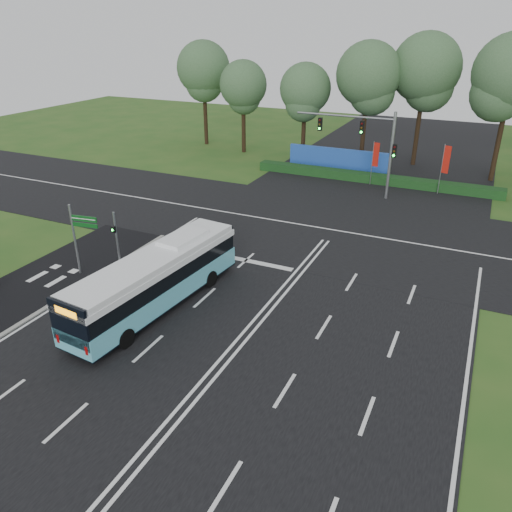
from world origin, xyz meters
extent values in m
plane|color=#28531B|center=(0.00, 0.00, 0.00)|extent=(120.00, 120.00, 0.00)
cube|color=black|center=(0.00, 0.00, 0.02)|extent=(20.00, 120.00, 0.04)
cube|color=black|center=(0.00, 12.00, 0.03)|extent=(120.00, 14.00, 0.05)
cube|color=black|center=(-12.50, -3.00, 0.03)|extent=(5.00, 18.00, 0.06)
cube|color=gray|center=(-10.10, -3.00, 0.06)|extent=(0.25, 18.00, 0.12)
cube|color=#56B4C9|center=(-5.01, -1.71, 0.98)|extent=(3.31, 11.13, 1.00)
cube|color=black|center=(-5.01, -1.71, 0.52)|extent=(3.29, 11.07, 0.27)
cube|color=black|center=(-5.01, -1.71, 1.89)|extent=(3.21, 10.95, 0.87)
cube|color=white|center=(-5.01, -1.71, 2.44)|extent=(3.31, 11.13, 0.32)
cube|color=white|center=(-5.01, -1.71, 2.76)|extent=(3.23, 10.68, 0.32)
cube|color=white|center=(-4.79, 0.56, 3.03)|extent=(1.71, 2.87, 0.23)
cube|color=black|center=(-5.53, -7.11, 1.94)|extent=(2.22, 0.33, 2.01)
cube|color=orange|center=(-5.53, -7.15, 2.58)|extent=(1.28, 0.18, 0.32)
cylinder|color=black|center=(-5.77, 1.48, 0.47)|extent=(0.34, 0.97, 0.95)
cylinder|color=black|center=(-3.66, 1.28, 0.47)|extent=(0.34, 0.97, 0.95)
cylinder|color=black|center=(-6.40, -5.07, 0.47)|extent=(0.34, 0.97, 0.95)
cylinder|color=black|center=(-4.28, -5.27, 0.47)|extent=(0.34, 0.97, 0.95)
cylinder|color=gray|center=(-10.20, 1.59, 1.63)|extent=(0.13, 0.13, 3.25)
cube|color=black|center=(-10.20, 1.41, 2.23)|extent=(0.30, 0.25, 0.37)
sphere|color=#19F233|center=(-10.20, 1.31, 2.23)|extent=(0.13, 0.13, 0.13)
cylinder|color=gray|center=(-11.30, -0.58, 2.12)|extent=(0.13, 0.13, 4.25)
cube|color=#0D4916|center=(-10.52, -0.45, 3.50)|extent=(1.58, 0.31, 0.32)
cube|color=#0D4916|center=(-10.52, -0.45, 3.13)|extent=(1.58, 0.31, 0.23)
cube|color=white|center=(-10.52, -0.48, 3.50)|extent=(1.47, 0.25, 0.04)
cylinder|color=gray|center=(-0.09, 23.77, 1.95)|extent=(0.06, 0.06, 3.90)
cube|color=#B61A0F|center=(0.19, 23.71, 2.77)|extent=(0.52, 0.13, 2.08)
cylinder|color=gray|center=(5.71, 23.58, 2.12)|extent=(0.07, 0.07, 4.24)
cube|color=#B61A0F|center=(6.01, 23.48, 3.01)|extent=(0.55, 0.22, 2.26)
cylinder|color=gray|center=(2.00, 20.50, 3.50)|extent=(0.24, 0.24, 7.00)
cylinder|color=gray|center=(-2.00, 20.50, 6.40)|extent=(8.00, 0.16, 0.16)
cube|color=black|center=(-0.50, 20.50, 5.60)|extent=(0.32, 0.28, 1.05)
cube|color=black|center=(-4.00, 20.50, 5.60)|extent=(0.32, 0.28, 1.05)
cube|color=black|center=(2.25, 20.50, 4.00)|extent=(0.32, 0.28, 1.05)
cube|color=#133614|center=(0.00, 24.50, 0.40)|extent=(22.00, 1.20, 0.80)
cube|color=#1F4BAC|center=(-4.00, 27.00, 1.10)|extent=(10.00, 0.30, 2.20)
cylinder|color=black|center=(-21.60, 31.80, 4.05)|extent=(0.44, 0.44, 8.09)
sphere|color=#375A35|center=(-21.60, 31.80, 8.52)|extent=(5.96, 5.96, 5.96)
cylinder|color=black|center=(-15.80, 30.07, 3.42)|extent=(0.44, 0.44, 6.85)
sphere|color=#375A35|center=(-15.80, 30.07, 7.21)|extent=(5.05, 5.05, 5.05)
cylinder|color=black|center=(-8.51, 29.19, 3.43)|extent=(0.44, 0.44, 6.87)
sphere|color=#375A35|center=(-8.51, 29.19, 7.23)|extent=(5.06, 5.06, 5.06)
cylinder|color=black|center=(-2.58, 30.17, 4.16)|extent=(0.44, 0.44, 8.31)
sphere|color=#375A35|center=(-2.58, 30.17, 8.75)|extent=(6.12, 6.12, 6.12)
cylinder|color=black|center=(2.27, 32.45, 4.43)|extent=(0.44, 0.44, 8.85)
sphere|color=#375A35|center=(2.27, 32.45, 9.32)|extent=(6.52, 6.52, 6.52)
cylinder|color=black|center=(9.67, 29.70, 4.46)|extent=(0.44, 0.44, 8.91)
camera|label=1|loc=(8.85, -19.64, 13.35)|focal=35.00mm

